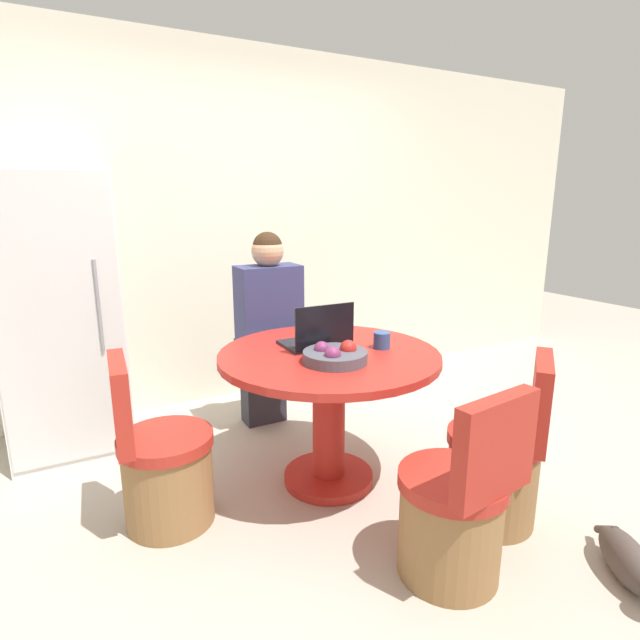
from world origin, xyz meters
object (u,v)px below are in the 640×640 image
object	(u,v)px
chair_left_side	(163,469)
chair_near_right_corner	(497,467)
person_seated	(267,324)
laptop	(318,338)
fruit_bowl	(335,355)
dining_table	(329,388)
chair_near_camera	(455,515)
refrigerator	(59,313)
cat	(630,562)

from	to	relation	value
chair_left_side	chair_near_right_corner	bearing A→B (deg)	-113.59
chair_near_right_corner	person_seated	xyz separation A→B (m)	(-0.57, 1.47, 0.44)
chair_near_right_corner	laptop	size ratio (longest dim) A/B	2.45
fruit_bowl	dining_table	bearing A→B (deg)	71.05
chair_near_camera	chair_near_right_corner	world-z (taller)	same
chair_near_right_corner	dining_table	bearing A→B (deg)	-90.00
chair_near_right_corner	fruit_bowl	bearing A→B (deg)	-79.62
chair_near_camera	laptop	bearing A→B (deg)	-90.35
laptop	fruit_bowl	size ratio (longest dim) A/B	1.08
dining_table	fruit_bowl	world-z (taller)	fruit_bowl
refrigerator	chair_near_camera	xyz separation A→B (m)	(1.32, -1.99, -0.58)
chair_left_side	person_seated	world-z (taller)	person_seated
chair_near_right_corner	refrigerator	bearing A→B (deg)	-84.65
chair_near_camera	fruit_bowl	distance (m)	0.88
laptop	cat	distance (m)	1.67
chair_near_camera	laptop	size ratio (longest dim) A/B	2.45
refrigerator	laptop	bearing A→B (deg)	-40.05
refrigerator	cat	size ratio (longest dim) A/B	3.83
chair_near_right_corner	fruit_bowl	distance (m)	0.93
chair_near_camera	cat	world-z (taller)	chair_near_camera
chair_left_side	cat	size ratio (longest dim) A/B	1.87
laptop	chair_near_camera	bearing A→B (deg)	96.69
person_seated	laptop	xyz separation A→B (m)	(0.01, -0.68, 0.07)
chair_left_side	laptop	bearing A→B (deg)	-82.44
refrigerator	fruit_bowl	xyz separation A→B (m)	(1.16, -1.29, -0.08)
chair_near_right_corner	person_seated	size ratio (longest dim) A/B	0.63
person_seated	cat	world-z (taller)	person_seated
person_seated	laptop	world-z (taller)	person_seated
chair_near_camera	dining_table	bearing A→B (deg)	-90.00
dining_table	chair_left_side	xyz separation A→B (m)	(-0.86, 0.06, -0.27)
chair_near_camera	cat	distance (m)	0.73
refrigerator	cat	bearing A→B (deg)	-50.77
laptop	cat	size ratio (longest dim) A/B	0.76
refrigerator	cat	xyz separation A→B (m)	(1.92, -2.36, -0.76)
fruit_bowl	cat	bearing A→B (deg)	-54.52
dining_table	refrigerator	bearing A→B (deg)	137.13
chair_near_camera	person_seated	size ratio (longest dim) A/B	0.63
cat	chair_near_right_corner	bearing A→B (deg)	-132.70
dining_table	person_seated	bearing A→B (deg)	91.64
dining_table	laptop	world-z (taller)	laptop
laptop	fruit_bowl	world-z (taller)	laptop
fruit_bowl	chair_near_camera	bearing A→B (deg)	-77.09
person_seated	dining_table	bearing A→B (deg)	91.64
person_seated	chair_left_side	bearing A→B (deg)	41.40
chair_left_side	fruit_bowl	world-z (taller)	fruit_bowl
refrigerator	person_seated	world-z (taller)	refrigerator
refrigerator	cat	world-z (taller)	refrigerator
dining_table	cat	distance (m)	1.49
chair_near_right_corner	person_seated	world-z (taller)	person_seated
cat	dining_table	bearing A→B (deg)	-119.20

